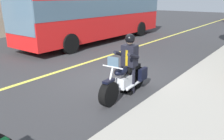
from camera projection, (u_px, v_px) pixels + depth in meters
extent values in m
plane|color=#333335|center=(111.00, 78.00, 7.98)|extent=(80.00, 80.00, 0.00)
cube|color=#E5DB4C|center=(71.00, 68.00, 9.13)|extent=(60.00, 0.16, 0.01)
cylinder|color=black|center=(109.00, 94.00, 5.86)|extent=(0.67, 0.24, 0.66)
cylinder|color=black|center=(137.00, 77.00, 7.09)|extent=(0.67, 0.24, 0.66)
cube|color=silver|center=(125.00, 81.00, 6.47)|extent=(0.58, 0.32, 0.32)
ellipsoid|color=black|center=(121.00, 71.00, 6.20)|extent=(0.58, 0.32, 0.24)
cube|color=black|center=(131.00, 68.00, 6.65)|extent=(0.72, 0.32, 0.12)
cube|color=black|center=(143.00, 74.00, 6.89)|extent=(0.41, 0.15, 0.36)
cube|color=black|center=(130.00, 72.00, 7.12)|extent=(0.41, 0.15, 0.36)
cylinder|color=silver|center=(109.00, 84.00, 5.79)|extent=(0.35, 0.07, 0.76)
cylinder|color=silver|center=(113.00, 67.00, 5.80)|extent=(0.07, 0.60, 0.04)
cube|color=black|center=(109.00, 81.00, 5.75)|extent=(0.37, 0.18, 0.06)
cylinder|color=silver|center=(135.00, 84.00, 6.67)|extent=(0.90, 0.14, 0.08)
cube|color=slate|center=(113.00, 62.00, 5.78)|extent=(0.06, 0.32, 0.28)
cylinder|color=black|center=(133.00, 80.00, 6.60)|extent=(0.14, 0.14, 0.84)
cube|color=black|center=(131.00, 92.00, 6.67)|extent=(0.27, 0.13, 0.10)
cylinder|color=black|center=(125.00, 78.00, 6.73)|extent=(0.14, 0.14, 0.84)
cube|color=black|center=(124.00, 90.00, 6.79)|extent=(0.27, 0.13, 0.10)
cube|color=black|center=(130.00, 56.00, 6.45)|extent=(0.34, 0.42, 0.60)
cube|color=#B28C14|center=(127.00, 58.00, 6.34)|extent=(0.03, 0.07, 0.44)
cylinder|color=black|center=(133.00, 56.00, 6.18)|extent=(0.56, 0.13, 0.28)
cylinder|color=black|center=(120.00, 54.00, 6.41)|extent=(0.56, 0.13, 0.28)
sphere|color=tan|center=(130.00, 40.00, 6.32)|extent=(0.22, 0.22, 0.22)
sphere|color=black|center=(130.00, 39.00, 6.31)|extent=(0.28, 0.28, 0.28)
cube|color=red|center=(98.00, 12.00, 14.29)|extent=(11.00, 2.50, 2.85)
cube|color=slate|center=(98.00, 7.00, 14.19)|extent=(11.04, 2.52, 0.90)
cube|color=slate|center=(17.00, 14.00, 10.05)|extent=(0.06, 2.40, 1.90)
cylinder|color=black|center=(70.00, 44.00, 11.26)|extent=(1.00, 0.30, 1.00)
cylinder|color=black|center=(40.00, 39.00, 12.64)|extent=(1.00, 0.30, 1.00)
cylinder|color=black|center=(140.00, 29.00, 16.42)|extent=(1.00, 0.30, 1.00)
cylinder|color=black|center=(114.00, 26.00, 17.80)|extent=(1.00, 0.30, 1.00)
cube|color=slate|center=(89.00, 5.00, 21.89)|extent=(1.10, 0.06, 1.60)
cube|color=slate|center=(45.00, 6.00, 18.07)|extent=(1.10, 0.06, 1.60)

